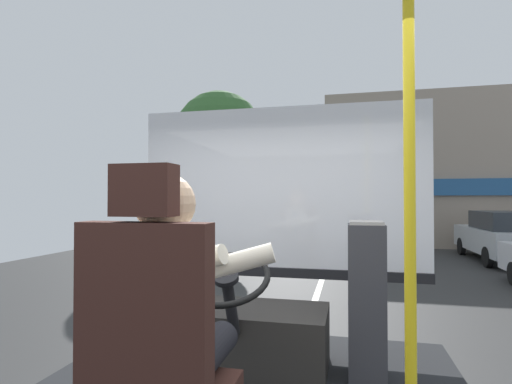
% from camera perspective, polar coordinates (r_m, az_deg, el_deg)
% --- Properties ---
extents(ground, '(18.00, 44.00, 0.06)m').
position_cam_1_polar(ground, '(10.75, 10.02, -10.84)').
color(ground, '#313131').
extents(driver_seat, '(0.48, 0.48, 1.26)m').
position_cam_1_polar(driver_seat, '(1.63, -14.06, -23.40)').
color(driver_seat, black).
rests_on(driver_seat, bus_floor).
extents(bus_driver, '(0.77, 0.60, 0.84)m').
position_cam_1_polar(bus_driver, '(1.67, -12.01, -15.58)').
color(bus_driver, black).
rests_on(bus_driver, driver_seat).
extents(steering_console, '(1.10, 0.97, 0.81)m').
position_cam_1_polar(steering_console, '(2.85, -1.54, -19.84)').
color(steering_console, '#282623').
rests_on(steering_console, bus_floor).
extents(handrail_pole, '(0.04, 0.04, 2.19)m').
position_cam_1_polar(handrail_pole, '(1.63, 21.28, -2.52)').
color(handrail_pole, yellow).
rests_on(handrail_pole, bus_floor).
extents(fare_box, '(0.23, 0.28, 1.00)m').
position_cam_1_polar(fare_box, '(2.70, 15.64, -14.77)').
color(fare_box, '#333338').
rests_on(fare_box, bus_floor).
extents(windshield_panel, '(2.50, 0.08, 1.48)m').
position_cam_1_polar(windshield_panel, '(3.45, 3.35, -2.63)').
color(windshield_panel, silver).
extents(street_tree, '(2.83, 2.83, 5.24)m').
position_cam_1_polar(street_tree, '(12.79, -5.31, 7.89)').
color(street_tree, '#4C3828').
rests_on(street_tree, ground).
extents(shop_building, '(13.08, 5.80, 5.87)m').
position_cam_1_polar(shop_building, '(19.23, 30.28, 2.45)').
color(shop_building, gray).
rests_on(shop_building, ground).
extents(parked_car_silver, '(1.76, 3.98, 1.46)m').
position_cam_1_polar(parked_car_silver, '(13.55, 32.16, -5.37)').
color(parked_car_silver, silver).
rests_on(parked_car_silver, ground).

